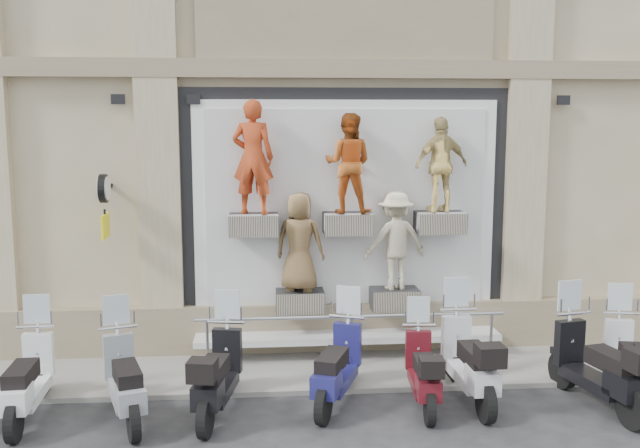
{
  "coord_description": "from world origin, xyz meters",
  "views": [
    {
      "loc": [
        -1.44,
        -8.98,
        4.05
      ],
      "look_at": [
        -0.52,
        1.9,
        2.42
      ],
      "focal_mm": 40.0,
      "sensor_mm": 36.0,
      "label": 1
    }
  ],
  "objects_px": {
    "scooter_d": "(218,358)",
    "clock_sign_bracket": "(104,198)",
    "guard_rail": "(352,343)",
    "scooter_h": "(598,350)",
    "scooter_g": "(469,345)",
    "scooter_c": "(124,363)",
    "scooter_b": "(27,363)",
    "scooter_f": "(423,357)",
    "scooter_e": "(337,351)",
    "scooter_i": "(631,346)"
  },
  "relations": [
    {
      "from": "scooter_e",
      "to": "scooter_h",
      "type": "xyz_separation_m",
      "value": [
        3.62,
        -0.41,
        0.05
      ]
    },
    {
      "from": "clock_sign_bracket",
      "to": "scooter_d",
      "type": "height_order",
      "value": "clock_sign_bracket"
    },
    {
      "from": "scooter_b",
      "to": "scooter_g",
      "type": "xyz_separation_m",
      "value": [
        6.11,
        0.12,
        0.05
      ]
    },
    {
      "from": "scooter_c",
      "to": "scooter_f",
      "type": "bearing_deg",
      "value": -16.2
    },
    {
      "from": "scooter_g",
      "to": "scooter_e",
      "type": "bearing_deg",
      "value": 177.35
    },
    {
      "from": "scooter_b",
      "to": "scooter_d",
      "type": "xyz_separation_m",
      "value": [
        2.55,
        -0.07,
        0.01
      ]
    },
    {
      "from": "guard_rail",
      "to": "scooter_f",
      "type": "height_order",
      "value": "scooter_f"
    },
    {
      "from": "scooter_b",
      "to": "scooter_i",
      "type": "xyz_separation_m",
      "value": [
        8.46,
        0.02,
        -0.0
      ]
    },
    {
      "from": "guard_rail",
      "to": "scooter_g",
      "type": "bearing_deg",
      "value": -42.24
    },
    {
      "from": "clock_sign_bracket",
      "to": "scooter_b",
      "type": "height_order",
      "value": "clock_sign_bracket"
    },
    {
      "from": "scooter_f",
      "to": "scooter_i",
      "type": "bearing_deg",
      "value": 5.21
    },
    {
      "from": "clock_sign_bracket",
      "to": "scooter_b",
      "type": "distance_m",
      "value": 2.9
    },
    {
      "from": "scooter_c",
      "to": "scooter_d",
      "type": "height_order",
      "value": "scooter_d"
    },
    {
      "from": "scooter_b",
      "to": "scooter_i",
      "type": "bearing_deg",
      "value": -2.33
    },
    {
      "from": "scooter_f",
      "to": "scooter_g",
      "type": "xyz_separation_m",
      "value": [
        0.7,
        0.13,
        0.11
      ]
    },
    {
      "from": "scooter_d",
      "to": "scooter_i",
      "type": "bearing_deg",
      "value": 10.83
    },
    {
      "from": "scooter_c",
      "to": "scooter_d",
      "type": "relative_size",
      "value": 0.99
    },
    {
      "from": "scooter_g",
      "to": "scooter_b",
      "type": "bearing_deg",
      "value": 179.49
    },
    {
      "from": "clock_sign_bracket",
      "to": "scooter_f",
      "type": "relative_size",
      "value": 0.57
    },
    {
      "from": "scooter_e",
      "to": "scooter_g",
      "type": "relative_size",
      "value": 0.95
    },
    {
      "from": "guard_rail",
      "to": "scooter_i",
      "type": "bearing_deg",
      "value": -20.95
    },
    {
      "from": "guard_rail",
      "to": "scooter_i",
      "type": "xyz_separation_m",
      "value": [
        3.87,
        -1.48,
        0.32
      ]
    },
    {
      "from": "scooter_c",
      "to": "scooter_d",
      "type": "distance_m",
      "value": 1.24
    },
    {
      "from": "scooter_e",
      "to": "scooter_f",
      "type": "bearing_deg",
      "value": 13.51
    },
    {
      "from": "scooter_d",
      "to": "scooter_g",
      "type": "relative_size",
      "value": 0.96
    },
    {
      "from": "scooter_h",
      "to": "scooter_i",
      "type": "relative_size",
      "value": 1.07
    },
    {
      "from": "scooter_d",
      "to": "scooter_f",
      "type": "bearing_deg",
      "value": 11.24
    },
    {
      "from": "scooter_g",
      "to": "scooter_i",
      "type": "relative_size",
      "value": 1.06
    },
    {
      "from": "scooter_d",
      "to": "scooter_h",
      "type": "xyz_separation_m",
      "value": [
        5.28,
        -0.19,
        0.04
      ]
    },
    {
      "from": "scooter_d",
      "to": "clock_sign_bracket",
      "type": "bearing_deg",
      "value": 142.35
    },
    {
      "from": "scooter_b",
      "to": "scooter_f",
      "type": "relative_size",
      "value": 1.09
    },
    {
      "from": "scooter_h",
      "to": "scooter_g",
      "type": "bearing_deg",
      "value": 155.79
    },
    {
      "from": "guard_rail",
      "to": "clock_sign_bracket",
      "type": "xyz_separation_m",
      "value": [
        -3.9,
        0.47,
        2.34
      ]
    },
    {
      "from": "scooter_b",
      "to": "scooter_c",
      "type": "distance_m",
      "value": 1.32
    },
    {
      "from": "scooter_h",
      "to": "scooter_e",
      "type": "bearing_deg",
      "value": 161.63
    },
    {
      "from": "scooter_b",
      "to": "guard_rail",
      "type": "bearing_deg",
      "value": 15.61
    },
    {
      "from": "scooter_i",
      "to": "scooter_c",
      "type": "bearing_deg",
      "value": -167.42
    },
    {
      "from": "clock_sign_bracket",
      "to": "scooter_d",
      "type": "bearing_deg",
      "value": -47.66
    },
    {
      "from": "scooter_d",
      "to": "scooter_i",
      "type": "distance_m",
      "value": 5.92
    },
    {
      "from": "scooter_g",
      "to": "scooter_h",
      "type": "xyz_separation_m",
      "value": [
        1.72,
        -0.37,
        0.01
      ]
    },
    {
      "from": "scooter_i",
      "to": "scooter_g",
      "type": "bearing_deg",
      "value": -171.14
    },
    {
      "from": "clock_sign_bracket",
      "to": "scooter_g",
      "type": "xyz_separation_m",
      "value": [
        5.42,
        -1.85,
        -1.96
      ]
    },
    {
      "from": "clock_sign_bracket",
      "to": "scooter_f",
      "type": "xyz_separation_m",
      "value": [
        4.72,
        -1.97,
        -2.08
      ]
    },
    {
      "from": "guard_rail",
      "to": "scooter_c",
      "type": "relative_size",
      "value": 2.59
    },
    {
      "from": "scooter_b",
      "to": "scooter_h",
      "type": "height_order",
      "value": "scooter_h"
    },
    {
      "from": "scooter_i",
      "to": "scooter_d",
      "type": "bearing_deg",
      "value": -167.82
    },
    {
      "from": "scooter_b",
      "to": "scooter_h",
      "type": "relative_size",
      "value": 0.94
    },
    {
      "from": "scooter_i",
      "to": "scooter_b",
      "type": "bearing_deg",
      "value": -168.52
    },
    {
      "from": "guard_rail",
      "to": "scooter_b",
      "type": "bearing_deg",
      "value": -161.94
    },
    {
      "from": "guard_rail",
      "to": "scooter_h",
      "type": "xyz_separation_m",
      "value": [
        3.24,
        -1.75,
        0.38
      ]
    }
  ]
}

